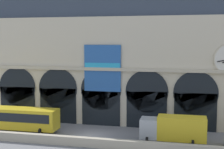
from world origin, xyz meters
TOP-DOWN VIEW (x-y plane):
  - ground_plane at (0.00, 0.00)m, footprint 200.00×200.00m
  - quay_parapet_wall at (0.00, -4.36)m, footprint 90.00×0.70m
  - station_building at (0.02, 7.26)m, footprint 39.40×4.92m
  - bus_midwest at (-9.80, -0.62)m, footprint 11.00×3.25m
  - box_truck_mideast at (10.23, -0.74)m, footprint 7.50×2.91m

SIDE VIEW (x-z plane):
  - ground_plane at x=0.00m, z-range 0.00..0.00m
  - quay_parapet_wall at x=0.00m, z-range 0.00..1.03m
  - box_truck_mideast at x=10.23m, z-range 0.14..3.26m
  - bus_midwest at x=-9.80m, z-range 0.23..3.33m
  - station_building at x=0.02m, z-range -0.31..18.54m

